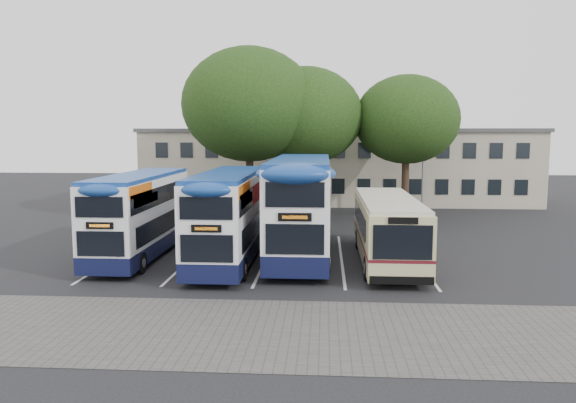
# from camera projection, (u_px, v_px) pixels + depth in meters

# --- Properties ---
(ground) EXTENTS (120.00, 120.00, 0.00)m
(ground) POSITION_uv_depth(u_px,v_px,m) (351.00, 287.00, 21.35)
(ground) COLOR black
(ground) RESTS_ON ground
(paving_strip) EXTENTS (40.00, 6.00, 0.01)m
(paving_strip) POSITION_uv_depth(u_px,v_px,m) (291.00, 331.00, 16.53)
(paving_strip) COLOR #595654
(paving_strip) RESTS_ON ground
(bay_lines) EXTENTS (14.12, 11.00, 0.01)m
(bay_lines) POSITION_uv_depth(u_px,v_px,m) (267.00, 257.00, 26.55)
(bay_lines) COLOR silver
(bay_lines) RESTS_ON ground
(depot_building) EXTENTS (32.40, 8.40, 6.20)m
(depot_building) POSITION_uv_depth(u_px,v_px,m) (337.00, 165.00, 47.71)
(depot_building) COLOR #AFA48D
(depot_building) RESTS_ON ground
(lamp_post) EXTENTS (0.25, 1.05, 9.06)m
(lamp_post) POSITION_uv_depth(u_px,v_px,m) (424.00, 144.00, 40.13)
(lamp_post) COLOR gray
(lamp_post) RESTS_ON ground
(tree_left) EXTENTS (8.80, 8.80, 11.44)m
(tree_left) POSITION_uv_depth(u_px,v_px,m) (249.00, 105.00, 36.70)
(tree_left) COLOR black
(tree_left) RESTS_ON ground
(tree_mid) EXTENTS (7.71, 7.71, 10.28)m
(tree_mid) POSITION_uv_depth(u_px,v_px,m) (306.00, 116.00, 37.87)
(tree_mid) COLOR black
(tree_mid) RESTS_ON ground
(tree_right) EXTENTS (7.11, 7.11, 9.78)m
(tree_right) POSITION_uv_depth(u_px,v_px,m) (407.00, 120.00, 38.10)
(tree_right) COLOR black
(tree_right) RESTS_ON ground
(bus_dd_left) EXTENTS (2.29, 9.45, 3.94)m
(bus_dd_left) POSITION_uv_depth(u_px,v_px,m) (140.00, 211.00, 26.33)
(bus_dd_left) COLOR #0E1336
(bus_dd_left) RESTS_ON ground
(bus_dd_mid) EXTENTS (2.38, 9.82, 4.09)m
(bus_dd_mid) POSITION_uv_depth(u_px,v_px,m) (229.00, 213.00, 25.31)
(bus_dd_mid) COLOR #0E1336
(bus_dd_mid) RESTS_ON ground
(bus_dd_right) EXTENTS (2.70, 11.15, 4.65)m
(bus_dd_right) POSITION_uv_depth(u_px,v_px,m) (301.00, 202.00, 26.58)
(bus_dd_right) COLOR #0E1336
(bus_dd_right) RESTS_ON ground
(bus_single) EXTENTS (2.51, 9.87, 2.94)m
(bus_single) POSITION_uv_depth(u_px,v_px,m) (387.00, 225.00, 25.40)
(bus_single) COLOR #CFC18A
(bus_single) RESTS_ON ground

